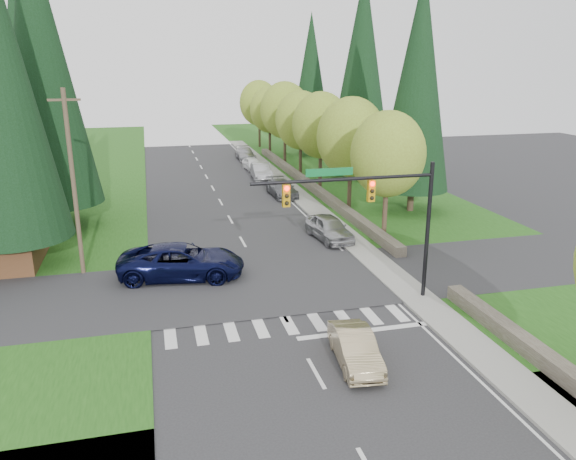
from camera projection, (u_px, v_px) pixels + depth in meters
name	position (u px, v px, depth m)	size (l,w,h in m)	color
ground	(309.00, 360.00, 22.07)	(120.00, 120.00, 0.00)	#28282B
grass_east	(398.00, 212.00, 43.65)	(14.00, 110.00, 0.06)	#1F4E14
grass_west	(40.00, 236.00, 37.61)	(14.00, 110.00, 0.06)	#1F4E14
cross_street	(267.00, 285.00, 29.50)	(120.00, 8.00, 0.10)	#28282B
sidewalk_east	(316.00, 210.00, 44.08)	(1.80, 80.00, 0.13)	gray
curb_east	(305.00, 210.00, 43.88)	(0.20, 80.00, 0.13)	gray
stone_wall_south	(549.00, 363.00, 21.18)	(0.70, 14.00, 0.70)	#4C4438
stone_wall_north	(308.00, 184.00, 51.82)	(0.70, 40.00, 0.70)	#4C4438
traffic_signal	(374.00, 204.00, 25.82)	(8.70, 0.37, 6.80)	black
utility_pole	(73.00, 183.00, 29.52)	(1.60, 0.24, 10.00)	#473828
decid_tree_0	(388.00, 154.00, 35.58)	(4.80, 4.80, 8.37)	#38281C
decid_tree_1	(351.00, 137.00, 42.05)	(5.20, 5.20, 8.80)	#38281C
decid_tree_2	(321.00, 125.00, 48.46)	(5.00, 5.00, 8.82)	#38281C
decid_tree_3	(301.00, 120.00, 55.06)	(5.00, 5.00, 8.55)	#38281C
decid_tree_4	(285.00, 110.00, 61.47)	(5.40, 5.40, 9.18)	#38281C
decid_tree_5	(270.00, 110.00, 68.07)	(4.80, 4.80, 8.30)	#38281C
decid_tree_6	(259.00, 103.00, 74.50)	(5.20, 5.20, 8.86)	#38281C
conifer_w_c	(40.00, 61.00, 36.44)	(6.46, 6.46, 20.80)	#38281C
conifer_w_e	(26.00, 75.00, 41.83)	(5.78, 5.78, 18.80)	#38281C
conifer_e_a	(418.00, 82.00, 41.05)	(5.44, 5.44, 17.80)	#38281C
conifer_e_b	(362.00, 66.00, 53.99)	(6.12, 6.12, 19.80)	#38281C
conifer_e_c	(311.00, 78.00, 67.19)	(5.10, 5.10, 16.80)	#38281C
sedan_champagne	(355.00, 348.00, 21.64)	(1.39, 4.00, 1.32)	tan
suv_navy	(182.00, 261.00, 30.19)	(3.08, 6.68, 1.86)	black
parked_car_a	(329.00, 228.00, 36.71)	(1.88, 4.68, 1.59)	#9F9FA3
parked_car_b	(282.00, 188.00, 48.49)	(1.94, 4.77, 1.38)	slate
parked_car_c	(261.00, 172.00, 55.13)	(1.71, 4.91, 1.62)	#A4A5A9
parked_car_d	(252.00, 164.00, 60.13)	(1.58, 3.94, 1.34)	white
parked_car_e	(245.00, 154.00, 66.36)	(1.98, 4.86, 1.41)	#9F9FA4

